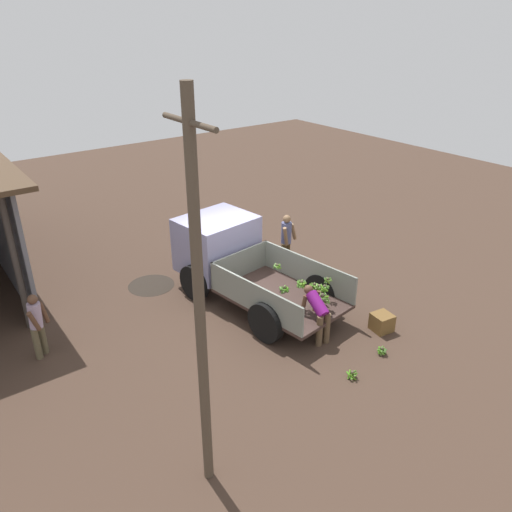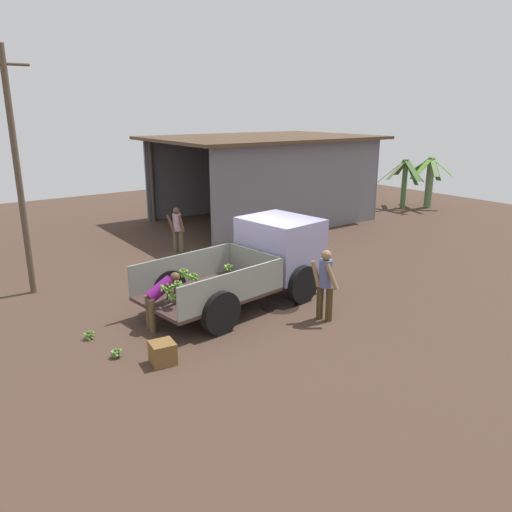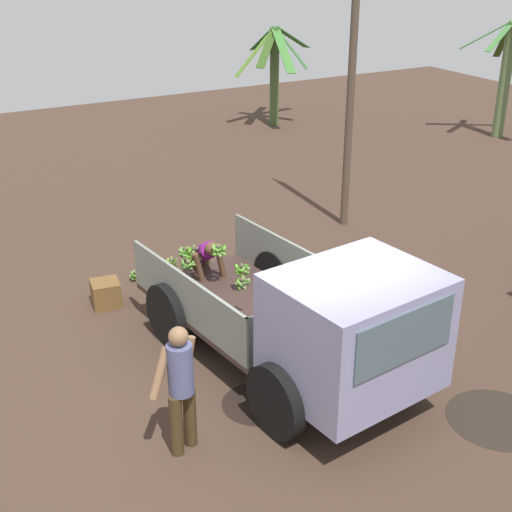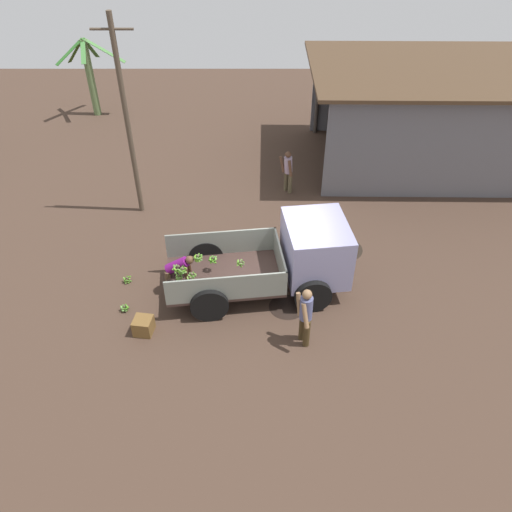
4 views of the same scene
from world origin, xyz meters
The scene contains 13 objects.
ground centered at (0.00, 0.00, 0.00)m, with size 36.00×36.00×0.00m, color #433126.
mud_patch_0 centered at (0.14, -0.95, 0.00)m, with size 0.94×0.94×0.01m, color black.
mud_patch_1 centered at (1.87, 1.52, 0.00)m, with size 1.26×1.26×0.01m, color black.
cargo_truck centered at (0.38, -0.09, 1.04)m, with size 4.84×2.63×1.93m.
warehouse_shed centered at (6.15, 7.14, 2.53)m, with size 9.01×6.38×3.52m.
utility_pole centered at (-4.42, 3.63, 3.12)m, with size 1.14×0.15×6.05m.
banana_palm_3 centered at (-7.85, 11.60, 1.73)m, with size 2.72×2.07×3.29m.
person_foreground_visitor centered at (0.47, -2.13, 0.91)m, with size 0.44×0.70×1.64m.
person_worker_loading centered at (-2.70, -0.36, 0.73)m, with size 0.79×0.59×1.22m.
person_bystander_near_shed centered at (0.42, 4.81, 0.84)m, with size 0.53×0.53×1.52m.
banana_bunch_on_ground_0 centered at (-4.01, -1.09, 0.10)m, with size 0.23×0.23×0.18m.
banana_bunch_on_ground_1 centered at (-4.17, 0.03, 0.10)m, with size 0.24×0.24×0.18m.
wooden_crate_0 centered at (-3.38, -1.82, 0.21)m, with size 0.44×0.44×0.42m, color brown.
Camera 4 is at (-0.66, -10.22, 9.00)m, focal length 35.00 mm.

